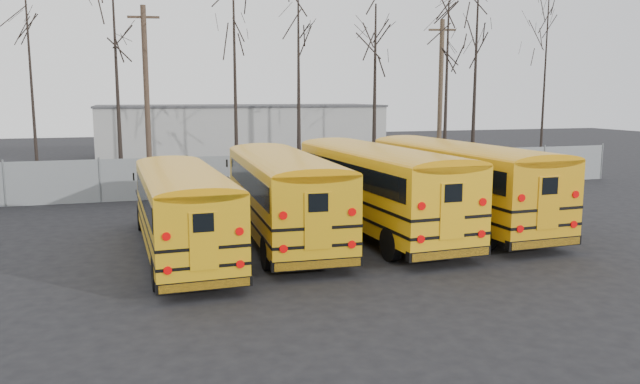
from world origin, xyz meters
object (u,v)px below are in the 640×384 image
object	(u,v)px
utility_pole_right	(440,95)
bus_b	(282,188)
bus_a	(182,204)
bus_c	(376,182)
bus_d	(457,176)
utility_pole_left	(147,92)

from	to	relation	value
utility_pole_right	bus_b	bearing A→B (deg)	-117.12
bus_a	bus_b	world-z (taller)	bus_b
bus_b	bus_c	xyz separation A→B (m)	(3.46, 0.09, 0.08)
bus_d	utility_pole_left	world-z (taller)	utility_pole_left
bus_d	utility_pole_right	distance (m)	16.94
utility_pole_left	bus_d	bearing A→B (deg)	-48.00
utility_pole_left	utility_pole_right	size ratio (longest dim) A/B	1.03
bus_c	bus_d	bearing A→B (deg)	2.99
bus_b	utility_pole_right	bearing A→B (deg)	50.04
bus_b	bus_d	bearing A→B (deg)	5.79
bus_a	bus_d	size ratio (longest dim) A/B	0.87
bus_a	utility_pole_left	distance (m)	18.41
bus_b	bus_d	distance (m)	6.90
utility_pole_left	utility_pole_right	distance (m)	17.89
bus_b	bus_a	bearing A→B (deg)	-157.37
bus_b	bus_c	bearing A→B (deg)	3.61
bus_d	bus_a	bearing A→B (deg)	-173.16
bus_c	utility_pole_right	distance (m)	18.93
bus_c	utility_pole_right	world-z (taller)	utility_pole_right
bus_a	utility_pole_right	distance (m)	24.41
bus_d	utility_pole_right	xyz separation A→B (m)	(7.12, 15.07, 3.02)
bus_d	utility_pole_left	xyz separation A→B (m)	(-10.72, 16.36, 3.18)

